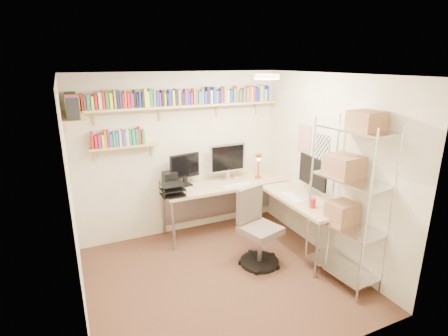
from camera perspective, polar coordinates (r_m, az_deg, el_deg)
The scene contains 6 objects.
ground at distance 4.66m, azimuth -0.50°, elevation -17.42°, with size 3.20×3.20×0.00m, color #482C1E.
room_shell at distance 4.00m, azimuth -0.50°, elevation 1.23°, with size 3.24×3.04×2.52m.
wall_shelves at distance 4.98m, azimuth -11.36°, elevation 9.62°, with size 3.12×1.09×0.80m.
corner_desk at distance 5.30m, azimuth 2.35°, elevation -3.27°, with size 2.16×2.06×1.40m.
office_chair at distance 4.77m, azimuth 5.41°, elevation -10.48°, with size 0.58×0.58×1.05m.
wire_rack at distance 4.32m, azimuth 19.67°, elevation -1.85°, with size 0.50×0.91×2.13m.
Camera 1 is at (-1.57, -3.51, 2.64)m, focal length 28.00 mm.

